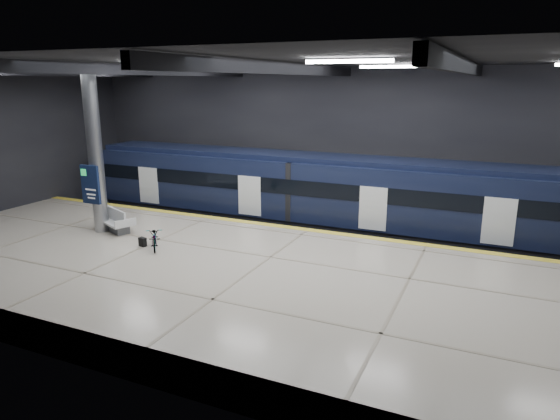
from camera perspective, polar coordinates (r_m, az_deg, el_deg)
The scene contains 10 objects.
ground at distance 19.53m, azimuth 0.21°, elevation -7.50°, with size 30.00×30.00×0.00m, color black.
room_shell at distance 18.18m, azimuth 0.23°, elevation 9.46°, with size 30.10×16.10×8.05m.
platform at distance 17.24m, azimuth -3.22°, elevation -8.64°, with size 30.00×11.00×1.10m, color beige.
safety_strip at distance 21.56m, azimuth 3.20°, elevation -2.26°, with size 30.00×0.40×0.01m, color yellow.
rails at distance 24.34m, azimuth 5.52°, elevation -2.86°, with size 30.00×1.52×0.16m.
train at distance 23.46m, azimuth 8.56°, elevation 1.39°, with size 29.40×2.84×3.79m.
bench at distance 22.51m, azimuth -18.36°, elevation -1.36°, with size 2.44×1.78×1.00m.
bicycle at distance 19.65m, azimuth -14.13°, elevation -3.07°, with size 0.58×1.65×0.87m, color #99999E.
pannier_bag at distance 20.10m, azimuth -15.43°, elevation -3.54°, with size 0.30×0.18×0.35m, color black.
info_column at distance 22.03m, azimuth -20.42°, elevation 6.15°, with size 0.90×0.78×6.90m.
Camera 1 is at (7.39, -16.53, 7.33)m, focal length 32.00 mm.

